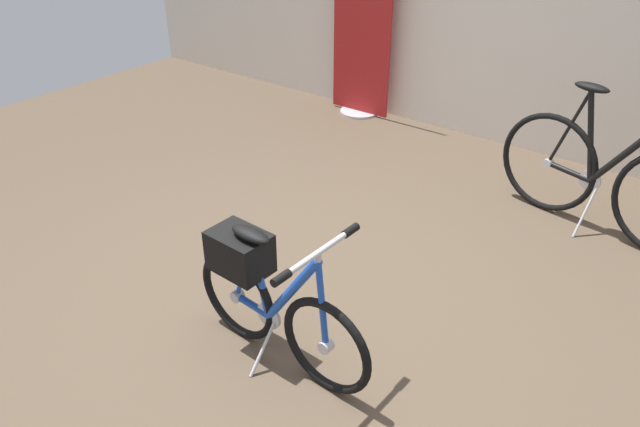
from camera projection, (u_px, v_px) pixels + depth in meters
The scene contains 4 objects.
ground_plane at pixel (282, 314), 3.23m from camera, with size 8.37×8.37×0.00m, color brown.
floor_banner_stand at pixel (361, 46), 5.44m from camera, with size 0.60×0.36×1.43m.
folding_bike_foreground at pixel (266, 293), 2.80m from camera, with size 1.05×0.53×0.75m.
display_bike_left at pixel (606, 177), 3.77m from camera, with size 1.45×0.53×1.02m.
Camera 1 is at (1.67, -1.87, 2.11)m, focal length 34.00 mm.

